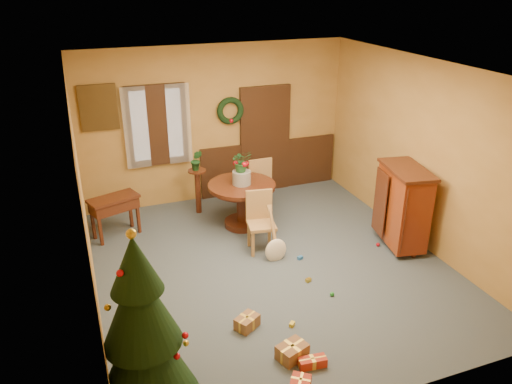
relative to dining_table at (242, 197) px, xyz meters
name	(u,v)px	position (x,y,z in m)	size (l,w,h in m)	color
room_envelope	(228,141)	(0.19, 1.32, 0.57)	(5.50, 5.50, 5.50)	#3A4754
dining_table	(242,197)	(0.00, 0.00, 0.00)	(1.14, 1.14, 0.78)	black
urn	(242,178)	(0.00, 0.00, 0.35)	(0.31, 0.31, 0.23)	slate
centerpiece_plant	(241,161)	(0.00, 0.00, 0.65)	(0.33, 0.29, 0.37)	#1E4C23
chair_near	(260,219)	(0.02, -0.82, -0.03)	(0.48, 0.48, 0.96)	olive
chair_far	(258,181)	(0.51, 0.58, -0.01)	(0.44, 0.44, 1.00)	olive
guitar	(276,237)	(0.11, -1.24, -0.15)	(0.34, 0.16, 0.81)	#F6E9CD
plant_stand	(198,186)	(-0.57, 0.78, -0.03)	(0.32, 0.32, 0.83)	black
stand_plant	(196,160)	(-0.57, 0.78, 0.47)	(0.21, 0.17, 0.37)	#19471E
christmas_tree	(143,333)	(-2.16, -3.48, 0.43)	(1.00, 1.00, 2.07)	#382111
writing_desk	(114,207)	(-2.07, 0.39, -0.02)	(0.87, 0.63, 0.70)	black
sideboard	(403,205)	(2.14, -1.51, 0.16)	(0.73, 1.11, 1.32)	#551609
gift_a	(292,352)	(-0.53, -3.27, -0.46)	(0.39, 0.34, 0.18)	brown
gift_c	(247,322)	(-0.83, -2.59, -0.47)	(0.35, 0.32, 0.16)	brown
gift_d	(312,362)	(-0.37, -3.47, -0.49)	(0.33, 0.16, 0.11)	#A22815
toy_a	(300,258)	(0.47, -1.36, -0.52)	(0.08, 0.05, 0.05)	#2661A6
toy_b	(332,294)	(0.47, -2.38, -0.52)	(0.06, 0.06, 0.06)	#227C26
toy_c	(292,324)	(-0.30, -2.76, -0.52)	(0.08, 0.05, 0.05)	gold
toy_d	(378,245)	(1.81, -1.44, -0.52)	(0.06, 0.06, 0.06)	red
toy_e	(308,280)	(0.32, -1.95, -0.52)	(0.08, 0.05, 0.05)	gold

